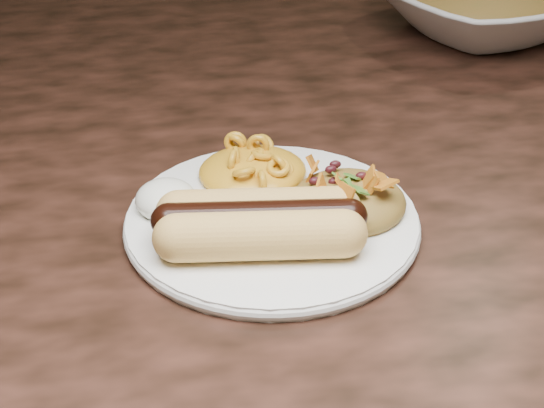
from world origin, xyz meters
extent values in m
cube|color=#4B271D|center=(0.00, 0.00, 0.73)|extent=(1.60, 0.90, 0.04)
cylinder|color=white|center=(0.02, -0.15, 0.76)|extent=(0.27, 0.27, 0.01)
cylinder|color=#FFCF65|center=(0.00, -0.20, 0.78)|extent=(0.12, 0.05, 0.03)
cylinder|color=#FFCF65|center=(0.00, -0.17, 0.78)|extent=(0.12, 0.05, 0.03)
cylinder|color=black|center=(0.00, -0.19, 0.78)|extent=(0.13, 0.04, 0.03)
ellipsoid|color=gold|center=(0.01, -0.09, 0.78)|extent=(0.10, 0.09, 0.03)
ellipsoid|color=white|center=(-0.06, -0.13, 0.78)|extent=(0.06, 0.06, 0.03)
ellipsoid|color=#CB5E28|center=(0.07, -0.15, 0.77)|extent=(0.09, 0.08, 0.03)
imported|color=white|center=(0.33, 0.21, 0.78)|extent=(0.31, 0.31, 0.06)
camera|label=1|loc=(-0.08, -0.66, 1.10)|focal=55.00mm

